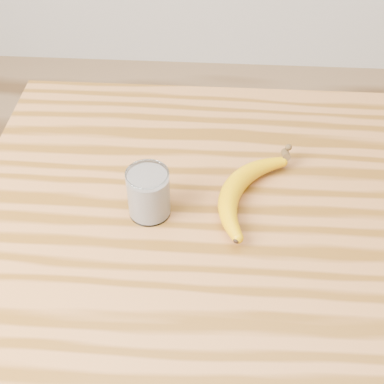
{
  "coord_description": "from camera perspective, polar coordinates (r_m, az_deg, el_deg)",
  "views": [
    {
      "loc": [
        -0.13,
        -0.71,
        1.63
      ],
      "look_at": [
        -0.17,
        0.0,
        0.93
      ],
      "focal_mm": 50.0,
      "sensor_mm": 36.0,
      "label": 1
    }
  ],
  "objects": [
    {
      "name": "table",
      "position": [
        1.12,
        8.74,
        -6.31
      ],
      "size": [
        1.2,
        0.8,
        0.9
      ],
      "color": "#9B6230",
      "rests_on": "ground"
    },
    {
      "name": "banana",
      "position": [
        1.02,
        4.42,
        0.5
      ],
      "size": [
        0.25,
        0.36,
        0.04
      ],
      "primitive_type": null,
      "rotation": [
        0.0,
        0.0,
        -0.41
      ],
      "color": "#C98F00",
      "rests_on": "table"
    },
    {
      "name": "smoothie_glass",
      "position": [
        0.97,
        -4.66,
        -0.17
      ],
      "size": [
        0.08,
        0.08,
        0.1
      ],
      "color": "white",
      "rests_on": "table"
    }
  ]
}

